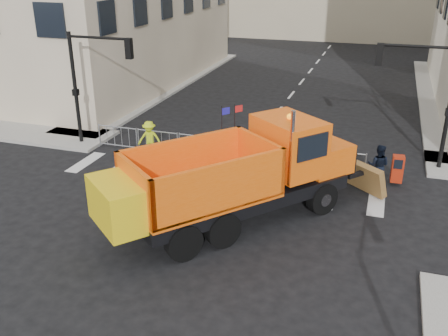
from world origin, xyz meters
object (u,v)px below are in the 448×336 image
(cop_a, at_px, (319,156))
(newspaper_box, at_px, (397,169))
(cop_b, at_px, (378,166))
(worker, at_px, (150,139))
(cop_c, at_px, (327,172))
(plow_truck, at_px, (234,174))

(cop_a, height_order, newspaper_box, cop_a)
(cop_b, distance_m, worker, 9.91)
(newspaper_box, bearing_deg, cop_c, -152.21)
(cop_b, bearing_deg, plow_truck, 51.77)
(newspaper_box, bearing_deg, cop_b, -159.21)
(cop_a, bearing_deg, plow_truck, 67.12)
(cop_a, height_order, cop_b, cop_a)
(cop_a, xyz_separation_m, worker, (-7.55, -0.20, -0.03))
(plow_truck, relative_size, cop_b, 5.61)
(cop_c, bearing_deg, cop_b, -176.57)
(plow_truck, bearing_deg, cop_b, -4.96)
(plow_truck, relative_size, cop_c, 5.49)
(plow_truck, relative_size, newspaper_box, 8.96)
(cop_a, relative_size, newspaper_box, 1.81)
(worker, xyz_separation_m, newspaper_box, (10.66, 0.55, -0.27))
(plow_truck, distance_m, cop_a, 5.20)
(plow_truck, height_order, newspaper_box, plow_truck)
(cop_b, height_order, newspaper_box, cop_b)
(worker, bearing_deg, cop_a, -10.31)
(worker, height_order, newspaper_box, worker)
(cop_c, relative_size, worker, 1.10)
(cop_a, height_order, worker, cop_a)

